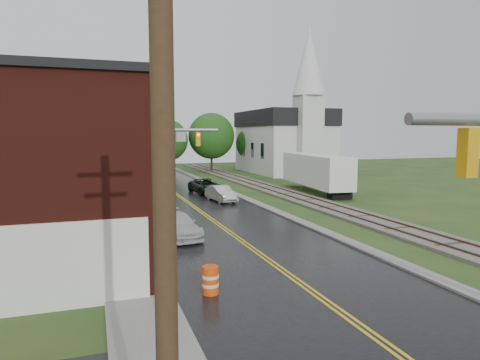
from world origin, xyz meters
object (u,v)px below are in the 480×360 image
utility_pole_a (165,233)px  sedan_silver (221,194)px  utility_pole_c (101,145)px  tree_left_e (81,144)px  suv_dark (206,186)px  pickup_white (177,225)px  traffic_signal_far (152,147)px  construction_barrel (210,280)px  utility_pole_b (107,154)px  semi_trailer (316,170)px  tree_left_c (23,149)px  church (287,134)px

utility_pole_a → sedan_silver: bearing=72.4°
utility_pole_c → tree_left_e: utility_pole_c is taller
suv_dark → pickup_white: bearing=-115.8°
traffic_signal_far → utility_pole_a: (-3.33, -27.00, -0.25)m
traffic_signal_far → construction_barrel: size_ratio=6.88×
utility_pole_a → utility_pole_b: size_ratio=1.00×
suv_dark → semi_trailer: (10.60, -2.94, 1.55)m
tree_left_c → sedan_silver: size_ratio=1.84×
semi_trailer → construction_barrel: semi_trailer is taller
semi_trailer → construction_barrel: size_ratio=11.54×
suv_dark → pickup_white: size_ratio=1.10×
utility_pole_c → semi_trailer: (20.32, -11.10, -2.44)m
pickup_white → construction_barrel: 9.13m
pickup_white → semi_trailer: bearing=32.8°
utility_pole_a → pickup_white: bearing=79.2°
church → pickup_white: size_ratio=4.22×
tree_left_e → church: bearing=15.2°
sedan_silver → pickup_white: pickup_white is taller
utility_pole_a → tree_left_c: 40.52m
pickup_white → construction_barrel: pickup_white is taller
church → pickup_white: church is taller
utility_pole_b → tree_left_c: utility_pole_b is taller
utility_pole_a → tree_left_e: 45.94m
utility_pole_c → sedan_silver: 17.08m
suv_dark → semi_trailer: 11.11m
church → sedan_silver: church is taller
tree_left_e → semi_trailer: (22.36, -12.99, -2.54)m
tree_left_c → suv_dark: 17.65m
church → suv_dark: (-17.09, -17.89, -5.11)m
utility_pole_a → pickup_white: utility_pole_a is taller
traffic_signal_far → sedan_silver: traffic_signal_far is taller
tree_left_c → suv_dark: bearing=-13.6°
utility_pole_a → utility_pole_c: (0.00, 44.00, 0.00)m
utility_pole_b → construction_barrel: bearing=-75.7°
sedan_silver → pickup_white: (-6.08, -11.68, 0.00)m
sedan_silver → construction_barrel: bearing=-115.4°
construction_barrel → utility_pole_c: bearing=95.2°
church → utility_pole_c: bearing=-160.0°
utility_pole_b → sedan_silver: 13.52m
utility_pole_b → utility_pole_c: size_ratio=1.00×
utility_pole_c → suv_dark: (9.71, -8.15, -4.00)m
tree_left_c → construction_barrel: 32.10m
tree_left_e → suv_dark: tree_left_e is taller
tree_left_c → pickup_white: 23.90m
church → utility_pole_a: size_ratio=2.22×
tree_left_e → suv_dark: size_ratio=1.57×
tree_left_e → tree_left_c: bearing=-129.8°
traffic_signal_far → tree_left_c: (-10.38, 12.90, -0.46)m
utility_pole_b → pickup_white: bearing=-41.2°
tree_left_e → sedan_silver: size_ratio=1.96×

